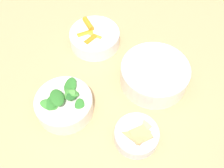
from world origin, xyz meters
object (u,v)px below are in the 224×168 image
object	(u,v)px
bowl_carrots	(95,37)
bowl_beans_hotdog	(154,75)
bowl_cookies	(137,134)
bowl_greens	(64,104)

from	to	relation	value
bowl_carrots	bowl_beans_hotdog	world-z (taller)	bowl_beans_hotdog
bowl_carrots	bowl_cookies	distance (m)	0.36
bowl_greens	bowl_cookies	xyz separation A→B (m)	(0.21, -0.01, -0.01)
bowl_beans_hotdog	bowl_carrots	bearing A→B (deg)	159.12
bowl_beans_hotdog	bowl_cookies	size ratio (longest dim) A/B	1.73
bowl_cookies	bowl_beans_hotdog	bearing A→B (deg)	91.48
bowl_beans_hotdog	bowl_cookies	bearing A→B (deg)	-88.52
bowl_beans_hotdog	bowl_cookies	distance (m)	0.19
bowl_carrots	bowl_beans_hotdog	distance (m)	0.24
bowl_carrots	bowl_greens	distance (m)	0.26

